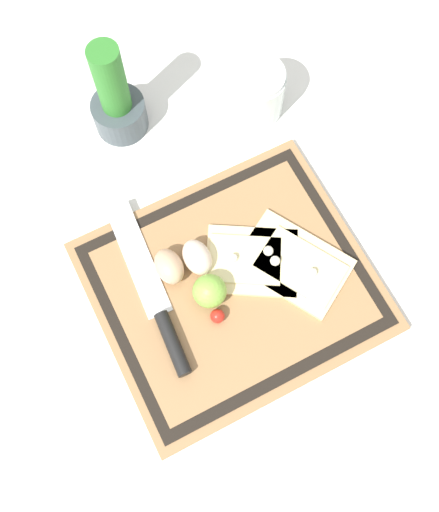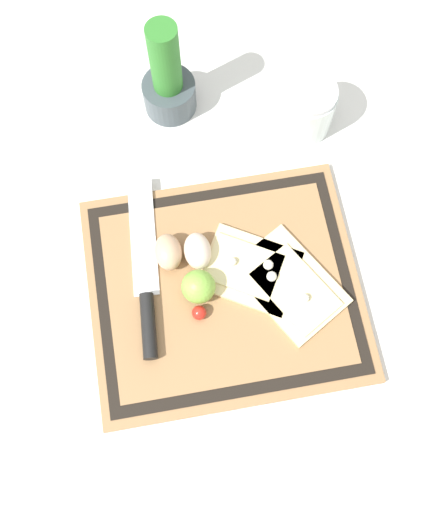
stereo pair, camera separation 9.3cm
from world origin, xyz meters
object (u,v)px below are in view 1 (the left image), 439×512
at_px(pizza_slice_near, 295,264).
at_px(sauce_jar, 257,94).
at_px(pizza_slice_far, 250,260).
at_px(cherry_tomato_red, 217,316).
at_px(egg_pink, 197,257).
at_px(knife, 161,314).
at_px(lime, 209,289).
at_px(herb_pot, 116,102).
at_px(egg_brown, 169,267).

relative_size(pizza_slice_near, sauce_jar, 2.04).
height_order(pizza_slice_far, sauce_jar, sauce_jar).
distance_m(cherry_tomato_red, sauce_jar, 0.39).
relative_size(pizza_slice_far, egg_pink, 3.04).
relative_size(knife, lime, 5.79).
distance_m(pizza_slice_near, herb_pot, 0.39).
xyz_separation_m(egg_pink, lime, (-0.01, -0.06, 0.01)).
height_order(egg_pink, cherry_tomato_red, egg_pink).
relative_size(lime, sauce_jar, 0.53).
bearing_deg(knife, cherry_tomato_red, -29.93).
bearing_deg(egg_pink, pizza_slice_far, -26.88).
height_order(pizza_slice_near, egg_brown, egg_brown).
relative_size(pizza_slice_near, knife, 0.66).
bearing_deg(sauce_jar, herb_pot, 160.89).
distance_m(pizza_slice_far, lime, 0.09).
xyz_separation_m(pizza_slice_near, pizza_slice_far, (-0.06, 0.04, 0.00)).
height_order(pizza_slice_near, knife, pizza_slice_near).
xyz_separation_m(egg_brown, sauce_jar, (0.27, 0.21, 0.01)).
bearing_deg(pizza_slice_near, knife, 174.13).
height_order(knife, herb_pot, herb_pot).
bearing_deg(egg_brown, egg_pink, -7.65).
distance_m(egg_pink, cherry_tomato_red, 0.10).
distance_m(egg_pink, sauce_jar, 0.31).
relative_size(egg_pink, cherry_tomato_red, 2.66).
bearing_deg(egg_pink, lime, -98.16).
bearing_deg(egg_brown, lime, -58.81).
relative_size(egg_pink, sauce_jar, 0.61).
height_order(egg_pink, herb_pot, herb_pot).
bearing_deg(lime, knife, 177.81).
bearing_deg(egg_pink, sauce_jar, 44.23).
relative_size(pizza_slice_far, herb_pot, 0.93).
xyz_separation_m(knife, herb_pot, (0.09, 0.34, 0.04)).
height_order(lime, herb_pot, herb_pot).
bearing_deg(lime, pizza_slice_near, -7.93).
height_order(knife, sauce_jar, sauce_jar).
distance_m(pizza_slice_near, sauce_jar, 0.30).
relative_size(pizza_slice_near, herb_pot, 1.02).
height_order(knife, lime, lime).
bearing_deg(knife, sauce_jar, 40.85).
height_order(cherry_tomato_red, sauce_jar, sauce_jar).
bearing_deg(cherry_tomato_red, herb_pot, 88.26).
xyz_separation_m(herb_pot, sauce_jar, (0.22, -0.08, -0.03)).
distance_m(pizza_slice_far, sauce_jar, 0.29).
bearing_deg(egg_pink, knife, -149.37).
bearing_deg(egg_brown, pizza_slice_near, -24.40).
xyz_separation_m(lime, herb_pot, (0.01, 0.35, 0.03)).
xyz_separation_m(pizza_slice_near, egg_brown, (-0.18, 0.08, 0.02)).
xyz_separation_m(pizza_slice_far, lime, (-0.08, -0.02, 0.02)).
distance_m(pizza_slice_far, herb_pot, 0.34).
bearing_deg(sauce_jar, pizza_slice_far, -120.17).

